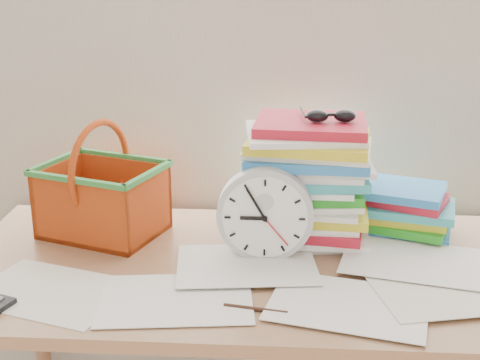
# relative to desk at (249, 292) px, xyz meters

# --- Properties ---
(curtain) EXTENTS (2.40, 0.01, 2.50)m
(curtain) POSITION_rel_desk_xyz_m (0.00, 0.38, 0.62)
(curtain) COLOR beige
(curtain) RESTS_ON room_shell
(desk) EXTENTS (1.40, 0.70, 0.75)m
(desk) POSITION_rel_desk_xyz_m (0.00, 0.00, 0.00)
(desk) COLOR #936745
(desk) RESTS_ON ground
(paper_stack) EXTENTS (0.33, 0.27, 0.31)m
(paper_stack) POSITION_rel_desk_xyz_m (0.13, 0.17, 0.23)
(paper_stack) COLOR white
(paper_stack) RESTS_ON desk
(clock) EXTENTS (0.23, 0.05, 0.23)m
(clock) POSITION_rel_desk_xyz_m (0.03, 0.03, 0.19)
(clock) COLOR #B4B7B9
(clock) RESTS_ON desk
(sunglasses) EXTENTS (0.15, 0.13, 0.03)m
(sunglasses) POSITION_rel_desk_xyz_m (0.19, 0.16, 0.40)
(sunglasses) COLOR black
(sunglasses) RESTS_ON paper_stack
(book_stack) EXTENTS (0.30, 0.26, 0.13)m
(book_stack) POSITION_rel_desk_xyz_m (0.39, 0.21, 0.14)
(book_stack) COLOR white
(book_stack) RESTS_ON desk
(basket) EXTENTS (0.36, 0.32, 0.30)m
(basket) POSITION_rel_desk_xyz_m (-0.39, 0.16, 0.22)
(basket) COLOR #CA4913
(basket) RESTS_ON desk
(pen) EXTENTS (0.13, 0.03, 0.01)m
(pen) POSITION_rel_desk_xyz_m (0.02, -0.22, 0.08)
(pen) COLOR black
(pen) RESTS_ON desk
(scattered_papers) EXTENTS (1.26, 0.42, 0.02)m
(scattered_papers) POSITION_rel_desk_xyz_m (0.00, 0.00, 0.08)
(scattered_papers) COLOR white
(scattered_papers) RESTS_ON desk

